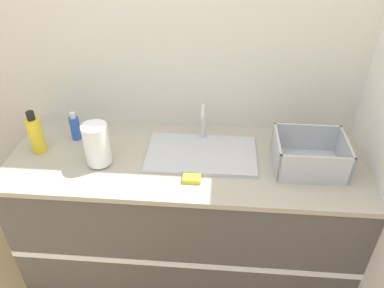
{
  "coord_description": "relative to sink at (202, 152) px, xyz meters",
  "views": [
    {
      "loc": [
        0.16,
        -1.28,
        2.18
      ],
      "look_at": [
        0.03,
        0.3,
        1.05
      ],
      "focal_mm": 35.0,
      "sensor_mm": 36.0,
      "label": 1
    }
  ],
  "objects": [
    {
      "name": "wall_back",
      "position": [
        -0.08,
        0.33,
        0.35
      ],
      "size": [
        4.33,
        0.06,
        2.6
      ],
      "color": "beige",
      "rests_on": "ground_plane"
    },
    {
      "name": "counter_cabinet",
      "position": [
        -0.08,
        -0.04,
        -0.48
      ],
      "size": [
        1.96,
        0.7,
        0.93
      ],
      "color": "#514C47",
      "rests_on": "ground_plane"
    },
    {
      "name": "sink",
      "position": [
        0.0,
        0.0,
        0.0
      ],
      "size": [
        0.6,
        0.35,
        0.24
      ],
      "color": "silver",
      "rests_on": "counter_cabinet"
    },
    {
      "name": "paper_towel_roll",
      "position": [
        -0.54,
        -0.12,
        0.1
      ],
      "size": [
        0.13,
        0.13,
        0.24
      ],
      "color": "#4C4C51",
      "rests_on": "counter_cabinet"
    },
    {
      "name": "dish_rack",
      "position": [
        0.57,
        -0.06,
        0.05
      ],
      "size": [
        0.36,
        0.3,
        0.17
      ],
      "color": "#B7BABF",
      "rests_on": "counter_cabinet"
    },
    {
      "name": "bottle_yellow",
      "position": [
        -0.91,
        -0.03,
        0.1
      ],
      "size": [
        0.08,
        0.08,
        0.25
      ],
      "color": "yellow",
      "rests_on": "counter_cabinet"
    },
    {
      "name": "bottle_blue",
      "position": [
        -0.74,
        0.11,
        0.06
      ],
      "size": [
        0.06,
        0.06,
        0.17
      ],
      "color": "#2D56B7",
      "rests_on": "counter_cabinet"
    },
    {
      "name": "sponge",
      "position": [
        -0.04,
        -0.22,
        -0.0
      ],
      "size": [
        0.09,
        0.06,
        0.02
      ],
      "color": "yellow",
      "rests_on": "counter_cabinet"
    }
  ]
}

